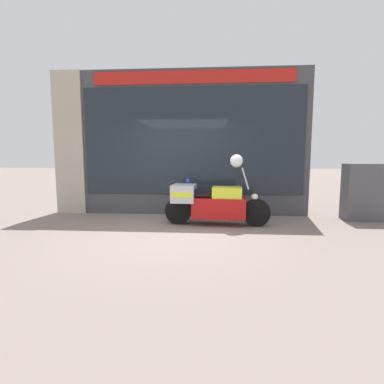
{
  "coord_description": "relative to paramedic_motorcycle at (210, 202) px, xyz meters",
  "views": [
    {
      "loc": [
        0.92,
        -5.86,
        1.54
      ],
      "look_at": [
        0.38,
        1.18,
        0.67
      ],
      "focal_mm": 28.0,
      "sensor_mm": 36.0,
      "label": 1
    }
  ],
  "objects": [
    {
      "name": "white_helmet",
      "position": [
        0.55,
        -0.03,
        0.91
      ],
      "size": [
        0.28,
        0.28,
        0.28
      ],
      "primitive_type": "sphere",
      "color": "white",
      "rests_on": "paramedic_motorcycle"
    },
    {
      "name": "ground_plane",
      "position": [
        -0.83,
        -0.68,
        -0.51
      ],
      "size": [
        60.0,
        60.0,
        0.0
      ],
      "primitive_type": "plane",
      "color": "gray"
    },
    {
      "name": "utility_cabinet",
      "position": [
        3.63,
        0.77,
        0.16
      ],
      "size": [
        0.92,
        0.47,
        1.35
      ],
      "primitive_type": "cube",
      "color": "#4C4C51",
      "rests_on": "ground"
    },
    {
      "name": "window_display",
      "position": [
        -0.52,
        1.34,
        -0.04
      ],
      "size": [
        5.35,
        0.3,
        1.97
      ],
      "color": "slate",
      "rests_on": "ground"
    },
    {
      "name": "shop_building",
      "position": [
        -1.21,
        1.31,
        1.34
      ],
      "size": [
        6.58,
        0.55,
        3.69
      ],
      "color": "#424247",
      "rests_on": "ground"
    },
    {
      "name": "paramedic_motorcycle",
      "position": [
        0.0,
        0.0,
        0.0
      ],
      "size": [
        2.32,
        0.67,
        1.28
      ],
      "rotation": [
        0.0,
        0.0,
        -0.06
      ],
      "color": "black",
      "rests_on": "ground"
    }
  ]
}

